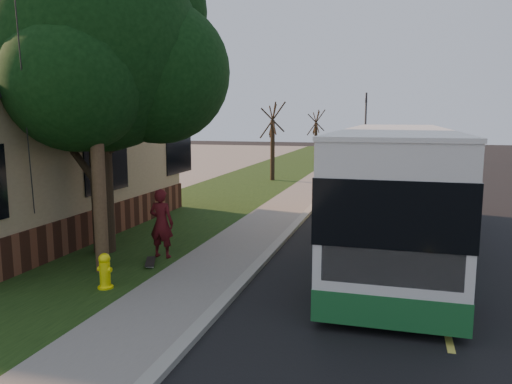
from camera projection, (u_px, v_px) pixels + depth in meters
ground at (225, 304)px, 9.59m from camera, size 120.00×120.00×0.00m
road at (420, 216)px, 18.03m from camera, size 8.00×80.00×0.01m
curb at (311, 209)px, 19.10m from camera, size 0.25×80.00×0.12m
sidewalk at (285, 208)px, 19.37m from camera, size 2.00×80.00×0.08m
grass_verge at (202, 204)px, 20.31m from camera, size 5.00×80.00×0.07m
fire_hydrant at (105, 271)px, 10.22m from camera, size 0.32×0.32×0.74m
utility_pole at (93, 67)px, 10.72m from camera, size 2.86×3.21×9.07m
leafy_tree at (100, 52)px, 12.45m from camera, size 6.30×6.00×7.80m
bare_tree_near at (273, 142)px, 27.33m from camera, size 1.38×1.21×4.31m
bare_tree_far at (316, 137)px, 38.64m from camera, size 1.38×1.21×4.03m
traffic_signal at (366, 121)px, 41.33m from camera, size 0.18×0.22×5.50m
transit_bus at (394, 185)px, 13.48m from camera, size 2.78×12.04×3.26m
skateboarder at (161, 223)px, 12.41m from camera, size 0.65×0.44×1.74m
skateboard_main at (150, 262)px, 11.92m from camera, size 0.53×0.85×0.08m
distant_car at (393, 156)px, 34.47m from camera, size 2.06×4.85×1.63m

